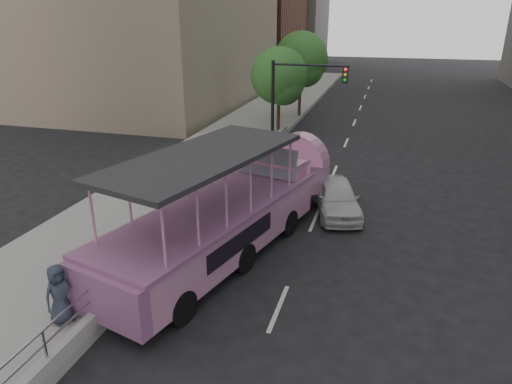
{
  "coord_description": "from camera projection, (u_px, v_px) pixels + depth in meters",
  "views": [
    {
      "loc": [
        3.34,
        -12.21,
        7.48
      ],
      "look_at": [
        -0.84,
        2.1,
        1.68
      ],
      "focal_mm": 32.0,
      "sensor_mm": 36.0,
      "label": 1
    }
  ],
  "objects": [
    {
      "name": "car",
      "position": [
        337.0,
        197.0,
        18.21
      ],
      "size": [
        2.62,
        4.26,
        1.35
      ],
      "primitive_type": "imported",
      "rotation": [
        0.0,
        0.0,
        0.28
      ],
      "color": "silver",
      "rests_on": "ground"
    },
    {
      "name": "traffic_signal",
      "position": [
        294.0,
        93.0,
        24.87
      ],
      "size": [
        4.2,
        0.32,
        5.2
      ],
      "color": "black",
      "rests_on": "ground"
    },
    {
      "name": "duck_boat",
      "position": [
        234.0,
        209.0,
        15.34
      ],
      "size": [
        5.38,
        11.41,
        3.69
      ],
      "color": "black",
      "rests_on": "ground"
    },
    {
      "name": "parking_sign",
      "position": [
        232.0,
        161.0,
        18.72
      ],
      "size": [
        0.13,
        0.68,
        3.04
      ],
      "color": "black",
      "rests_on": "ground"
    },
    {
      "name": "sidewalk",
      "position": [
        210.0,
        159.0,
        24.9
      ],
      "size": [
        5.5,
        80.0,
        0.3
      ],
      "primitive_type": "cube",
      "color": "gray",
      "rests_on": "ground"
    },
    {
      "name": "kerb_wall",
      "position": [
        196.0,
        217.0,
        16.94
      ],
      "size": [
        0.24,
        30.0,
        0.36
      ],
      "primitive_type": "cube",
      "color": "#ACADA7",
      "rests_on": "sidewalk"
    },
    {
      "name": "pedestrian_far",
      "position": [
        59.0,
        294.0,
        11.16
      ],
      "size": [
        0.75,
        0.91,
        1.59
      ],
      "primitive_type": "imported",
      "rotation": [
        0.0,
        0.0,
        1.21
      ],
      "color": "#2B313F",
      "rests_on": "sidewalk"
    },
    {
      "name": "guardrail",
      "position": [
        195.0,
        200.0,
        16.7
      ],
      "size": [
        0.07,
        22.0,
        0.71
      ],
      "color": "#A8A8AC",
      "rests_on": "kerb_wall"
    },
    {
      "name": "street_tree_far",
      "position": [
        302.0,
        61.0,
        33.37
      ],
      "size": [
        3.97,
        3.97,
        6.45
      ],
      "color": "#321F16",
      "rests_on": "ground"
    },
    {
      "name": "street_tree_near",
      "position": [
        280.0,
        78.0,
        28.24
      ],
      "size": [
        3.52,
        3.52,
        5.72
      ],
      "color": "#321F16",
      "rests_on": "ground"
    },
    {
      "name": "ground",
      "position": [
        263.0,
        267.0,
        14.51
      ],
      "size": [
        160.0,
        160.0,
        0.0
      ],
      "primitive_type": "plane",
      "color": "black"
    }
  ]
}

